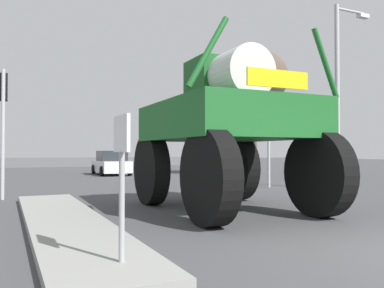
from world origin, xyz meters
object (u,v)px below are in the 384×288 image
Objects in this scene: streetlight_near_right at (340,86)px; bare_tree_right at (255,78)px; traffic_signal_near_right at (266,131)px; sedan_ahead at (111,163)px; traffic_signal_near_left at (3,105)px; oversize_sprayer at (226,128)px; lane_arrow_sign at (122,161)px; streetlight_far_right at (201,116)px.

bare_tree_right reaches higher than streetlight_near_right.
traffic_signal_near_right is 0.41× the size of bare_tree_right.
sedan_ahead is 10.42m from bare_tree_right.
traffic_signal_near_left is 15.81m from bare_tree_right.
traffic_signal_near_left is at bearing 46.89° from oversize_sprayer.
oversize_sprayer reaches higher than sedan_ahead.
sedan_ahead is (1.08, 16.24, -1.34)m from oversize_sprayer.
traffic_signal_near_left is at bearing -153.82° from bare_tree_right.
streetlight_near_right reaches higher than traffic_signal_near_left.
lane_arrow_sign is 0.23× the size of streetlight_far_right.
traffic_signal_near_right reaches higher than lane_arrow_sign.
bare_tree_right is at bearing 51.23° from lane_arrow_sign.
oversize_sprayer is 0.76× the size of streetlight_near_right.
streetlight_near_right is 0.96× the size of streetlight_far_right.
sedan_ahead is at bearing 108.08° from traffic_signal_near_right.
traffic_signal_near_right is at bearing 0.07° from traffic_signal_near_left.
bare_tree_right reaches higher than streetlight_far_right.
oversize_sprayer is at bearing -127.04° from bare_tree_right.
oversize_sprayer is 0.73× the size of streetlight_far_right.
streetlight_far_right reaches higher than traffic_signal_near_right.
sedan_ahead is 1.29× the size of traffic_signal_near_right.
lane_arrow_sign is 0.54× the size of traffic_signal_near_right.
oversize_sprayer is 1.39× the size of traffic_signal_near_left.
bare_tree_right is (12.60, 15.69, 4.64)m from lane_arrow_sign.
sedan_ahead is at bearing -163.81° from streetlight_far_right.
streetlight_far_right is at bearing 44.84° from traffic_signal_near_left.
bare_tree_right is at bearing -36.08° from oversize_sprayer.
oversize_sprayer is 15.22m from bare_tree_right.
oversize_sprayer is at bearing 46.56° from lane_arrow_sign.
traffic_signal_near_left is 9.85m from traffic_signal_near_right.
streetlight_near_right is at bearing -65.80° from oversize_sprayer.
streetlight_near_right is at bearing -155.27° from sedan_ahead.
sedan_ahead is at bearing 113.57° from streetlight_near_right.
traffic_signal_near_left is 0.55× the size of streetlight_near_right.
streetlight_near_right reaches higher than traffic_signal_near_right.
traffic_signal_near_right is 0.42× the size of streetlight_far_right.
lane_arrow_sign is 5.48m from oversize_sprayer.
streetlight_far_right is (1.64, 15.45, 0.17)m from streetlight_near_right.
oversize_sprayer is 7.74m from streetlight_near_right.
streetlight_far_right reaches higher than oversize_sprayer.
traffic_signal_near_right is (9.83, 0.01, -0.56)m from traffic_signal_near_left.
traffic_signal_near_left is 19.19m from streetlight_far_right.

